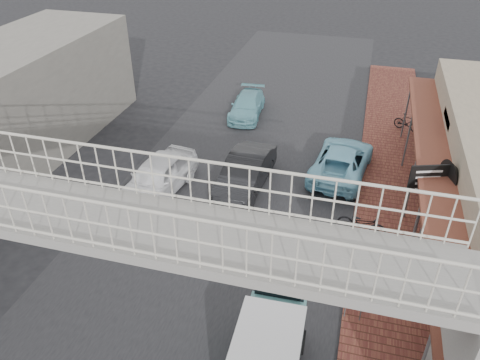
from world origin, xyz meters
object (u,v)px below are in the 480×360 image
Objects in this scene: motorcycle_near at (362,223)px; motorcycle_far at (408,123)px; dark_sedan at (245,173)px; angkot_far at (247,106)px; angkot_curb at (342,161)px; street_clock at (362,261)px; white_hatchback at (157,177)px; angkot_van at (266,359)px; arrow_sign at (453,178)px.

motorcycle_near reaches higher than motorcycle_far.
dark_sedan is 1.13× the size of angkot_far.
street_clock reaches higher than angkot_curb.
motorcycle_near is (1.10, -4.24, -0.10)m from angkot_curb.
white_hatchback is at bearing 93.86° from motorcycle_near.
white_hatchback is 8.15m from angkot_curb.
angkot_far is 1.58× the size of street_clock.
street_clock is (8.43, -4.64, 1.43)m from white_hatchback.
dark_sedan is 4.48m from angkot_curb.
angkot_far is at bearing -34.23° from angkot_curb.
angkot_van is (2.91, -9.05, 0.42)m from dark_sedan.
angkot_van is (4.71, -16.24, 0.59)m from angkot_far.
arrow_sign is (0.78, -9.18, 2.31)m from motorcycle_far.
motorcycle_near is at bearing 71.84° from angkot_van.
motorcycle_far is at bearing 74.66° from angkot_van.
angkot_curb is 1.92× the size of street_clock.
angkot_curb reaches higher than motorcycle_near.
motorcycle_near is at bearing -166.47° from motorcycle_far.
angkot_van reaches higher than dark_sedan.
white_hatchback is 1.34× the size of arrow_sign.
arrow_sign is (2.65, 0.21, 2.28)m from motorcycle_near.
angkot_curb is (7.33, 3.57, -0.10)m from white_hatchback.
arrow_sign reaches higher than dark_sedan.
white_hatchback is 0.93× the size of angkot_curb.
dark_sedan is 7.41m from angkot_far.
street_clock is at bearing 54.39° from angkot_van.
street_clock is at bearing -46.64° from dark_sedan.
motorcycle_near is at bearing 3.41° from white_hatchback.
motorcycle_far is at bearing -2.74° from angkot_far.
arrow_sign is (3.75, -4.04, 2.18)m from angkot_curb.
motorcycle_far is at bearing -113.18° from angkot_curb.
motorcycle_far is (6.85, 7.38, -0.20)m from dark_sedan.
motorcycle_near is (6.77, -9.19, -0.01)m from angkot_far.
white_hatchback is 1.00× the size of dark_sedan.
dark_sedan reaches higher than angkot_far.
angkot_van reaches higher than motorcycle_near.
angkot_curb is 4.38m from motorcycle_near.
dark_sedan is 1.19× the size of angkot_van.
angkot_far is at bearing 86.97° from white_hatchback.
angkot_curb is at bearing 22.97° from motorcycle_near.
motorcycle_near is 9.57m from motorcycle_far.
dark_sedan is (3.45, 1.33, -0.03)m from white_hatchback.
motorcycle_near is (4.98, -2.00, -0.17)m from dark_sedan.
arrow_sign reaches higher than street_clock.
angkot_far is at bearing 44.80° from motorcycle_near.
arrow_sign is at bearing 139.83° from angkot_curb.
angkot_curb is at bearing 83.28° from angkot_van.
angkot_curb is 3.29× the size of motorcycle_far.
angkot_curb is (3.88, 2.24, -0.07)m from dark_sedan.
angkot_curb is 1.22× the size of angkot_far.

